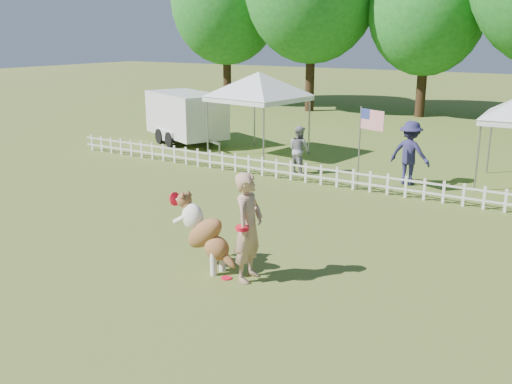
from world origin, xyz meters
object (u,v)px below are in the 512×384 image
at_px(handler, 248,227).
at_px(spectator_a, 299,150).
at_px(flag_pole, 359,148).
at_px(dog, 206,233).
at_px(spectator_b, 410,153).
at_px(canopy_tent_left, 259,115).
at_px(frisbee_on_turf, 226,278).
at_px(cargo_trailer, 186,118).

xyz_separation_m(handler, spectator_a, (-3.01, 7.59, -0.23)).
bearing_deg(flag_pole, spectator_a, -176.02).
distance_m(dog, spectator_b, 8.23).
height_order(flag_pole, spectator_a, flag_pole).
bearing_deg(dog, canopy_tent_left, 122.17).
height_order(handler, dog, handler).
relative_size(dog, frisbee_on_turf, 7.18).
distance_m(cargo_trailer, spectator_a, 6.62).
height_order(frisbee_on_turf, canopy_tent_left, canopy_tent_left).
height_order(cargo_trailer, flag_pole, flag_pole).
bearing_deg(frisbee_on_turf, flag_pole, 93.05).
xyz_separation_m(cargo_trailer, flag_pole, (8.53, -2.95, 0.15)).
bearing_deg(spectator_b, frisbee_on_turf, 92.97).
bearing_deg(frisbee_on_turf, spectator_b, 85.32).
bearing_deg(flag_pole, frisbee_on_turf, -64.36).
height_order(frisbee_on_turf, spectator_b, spectator_b).
xyz_separation_m(frisbee_on_turf, flag_pole, (-0.37, 7.02, 1.16)).
distance_m(handler, flag_pole, 6.86).
distance_m(handler, spectator_b, 8.10).
height_order(dog, frisbee_on_turf, dog).
height_order(handler, cargo_trailer, cargo_trailer).
height_order(spectator_a, spectator_b, spectator_b).
distance_m(canopy_tent_left, flag_pole, 5.41).
relative_size(canopy_tent_left, cargo_trailer, 0.63).
xyz_separation_m(canopy_tent_left, cargo_trailer, (-3.71, 0.50, -0.43)).
distance_m(dog, canopy_tent_left, 10.42).
xyz_separation_m(frisbee_on_turf, spectator_b, (0.68, 8.29, 0.92)).
height_order(canopy_tent_left, flag_pole, canopy_tent_left).
relative_size(frisbee_on_turf, spectator_b, 0.11).
relative_size(dog, spectator_b, 0.76).
bearing_deg(handler, canopy_tent_left, 23.35).
height_order(frisbee_on_turf, spectator_a, spectator_a).
xyz_separation_m(dog, canopy_tent_left, (-4.62, 9.31, 0.75)).
bearing_deg(spectator_a, handler, 131.57).
relative_size(frisbee_on_turf, flag_pole, 0.08).
xyz_separation_m(handler, frisbee_on_turf, (-0.35, -0.20, -0.97)).
bearing_deg(canopy_tent_left, frisbee_on_turf, -53.20).
distance_m(dog, spectator_a, 7.91).
bearing_deg(canopy_tent_left, dog, -55.54).
relative_size(handler, spectator_a, 1.31).
xyz_separation_m(dog, frisbee_on_turf, (0.57, -0.16, -0.70)).
distance_m(canopy_tent_left, spectator_b, 6.01).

